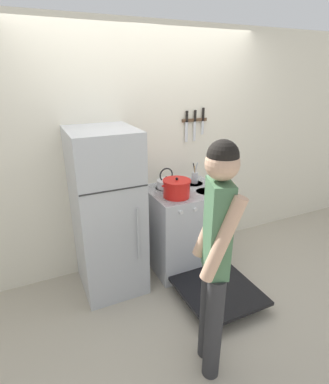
% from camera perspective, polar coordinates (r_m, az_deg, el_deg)
% --- Properties ---
extents(ground_plane, '(14.00, 14.00, 0.00)m').
position_cam_1_polar(ground_plane, '(3.77, -2.95, -11.62)').
color(ground_plane, '#B2A893').
extents(wall_back, '(10.00, 0.06, 2.55)m').
position_cam_1_polar(wall_back, '(3.28, -3.58, 7.61)').
color(wall_back, silver).
rests_on(wall_back, ground_plane).
extents(refrigerator, '(0.60, 0.69, 1.63)m').
position_cam_1_polar(refrigerator, '(2.95, -10.84, -3.98)').
color(refrigerator, '#B7BABF').
rests_on(refrigerator, ground_plane).
extents(stove_range, '(0.78, 1.40, 0.92)m').
position_cam_1_polar(stove_range, '(3.36, 4.11, -7.10)').
color(stove_range, silver).
rests_on(stove_range, ground_plane).
extents(dutch_oven_pot, '(0.32, 0.28, 0.20)m').
position_cam_1_polar(dutch_oven_pot, '(2.97, 2.33, 0.71)').
color(dutch_oven_pot, red).
rests_on(dutch_oven_pot, stove_range).
extents(tea_kettle, '(0.25, 0.20, 0.22)m').
position_cam_1_polar(tea_kettle, '(3.21, 0.36, 1.83)').
color(tea_kettle, silver).
rests_on(tea_kettle, stove_range).
extents(utensil_jar, '(0.07, 0.07, 0.24)m').
position_cam_1_polar(utensil_jar, '(3.38, 5.78, 2.84)').
color(utensil_jar, '#B7BABF').
rests_on(utensil_jar, stove_range).
extents(person, '(0.36, 0.41, 1.73)m').
position_cam_1_polar(person, '(2.01, 9.72, -11.41)').
color(person, '#2D2D30').
rests_on(person, ground_plane).
extents(wall_knife_strip, '(0.31, 0.03, 0.36)m').
position_cam_1_polar(wall_knife_strip, '(3.42, 5.77, 13.44)').
color(wall_knife_strip, brown).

